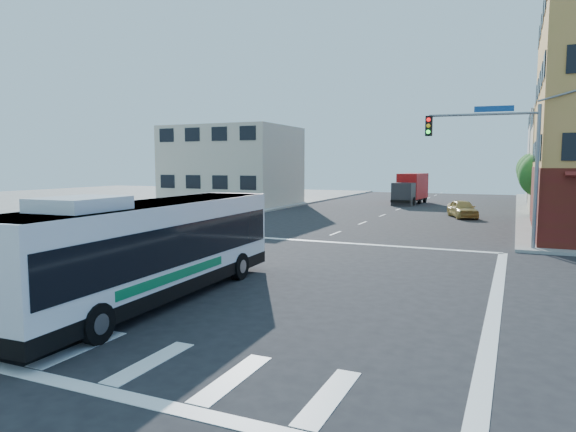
% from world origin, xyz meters
% --- Properties ---
extents(ground, '(120.00, 120.00, 0.00)m').
position_xyz_m(ground, '(0.00, 0.00, 0.00)').
color(ground, black).
rests_on(ground, ground).
extents(sidewalk_nw, '(50.00, 50.00, 0.15)m').
position_xyz_m(sidewalk_nw, '(-35.00, 35.00, 0.07)').
color(sidewalk_nw, gray).
rests_on(sidewalk_nw, ground).
extents(building_west, '(12.06, 10.06, 8.00)m').
position_xyz_m(building_west, '(-17.02, 29.98, 4.01)').
color(building_west, '#BCB39C').
rests_on(building_west, ground).
extents(signal_mast_ne, '(7.91, 1.13, 8.07)m').
position_xyz_m(signal_mast_ne, '(9.08, 10.62, 4.98)').
color(signal_mast_ne, slate).
rests_on(signal_mast_ne, ground).
extents(street_tree_a, '(3.60, 3.60, 5.53)m').
position_xyz_m(street_tree_a, '(11.90, 27.92, 3.59)').
color(street_tree_a, '#371F14').
rests_on(street_tree_a, ground).
extents(street_tree_b, '(3.80, 3.80, 5.79)m').
position_xyz_m(street_tree_b, '(11.90, 35.92, 3.75)').
color(street_tree_b, '#371F14').
rests_on(street_tree_b, ground).
extents(street_tree_c, '(3.40, 3.40, 5.29)m').
position_xyz_m(street_tree_c, '(11.90, 43.92, 3.46)').
color(street_tree_c, '#371F14').
rests_on(street_tree_c, ground).
extents(street_tree_d, '(4.00, 4.00, 6.03)m').
position_xyz_m(street_tree_d, '(11.90, 51.92, 3.88)').
color(street_tree_d, '#371F14').
rests_on(street_tree_d, ground).
extents(transit_bus, '(2.88, 11.45, 3.37)m').
position_xyz_m(transit_bus, '(-0.13, -4.04, 1.65)').
color(transit_bus, black).
rests_on(transit_bus, ground).
extents(box_truck, '(2.65, 7.26, 3.20)m').
position_xyz_m(box_truck, '(-0.28, 38.39, 1.55)').
color(box_truck, '#27272C').
rests_on(box_truck, ground).
extents(parked_car, '(3.01, 4.44, 1.40)m').
position_xyz_m(parked_car, '(6.14, 25.84, 0.70)').
color(parked_car, tan).
rests_on(parked_car, ground).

